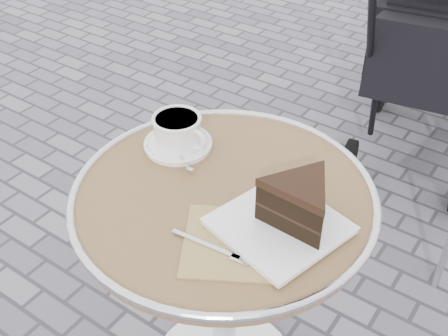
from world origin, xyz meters
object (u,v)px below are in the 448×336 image
Objects in this scene: cafe_table at (224,243)px; cappuccino_set at (178,134)px; baby_stroller at (438,48)px; cake_plate_set at (293,208)px.

cappuccino_set is (-0.20, 0.08, 0.20)m from cafe_table.
cake_plate_set is at bearing -94.97° from baby_stroller.
cafe_table is at bearing -101.95° from baby_stroller.
cafe_table is 1.53m from baby_stroller.
cake_plate_set reaches higher than cappuccino_set.
cake_plate_set reaches higher than cafe_table.
cappuccino_set is at bearing -109.94° from baby_stroller.
baby_stroller is at bearing 87.85° from cafe_table.
cappuccino_set is at bearing 157.06° from cafe_table.
cake_plate_set is at bearing -11.96° from cappuccino_set.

